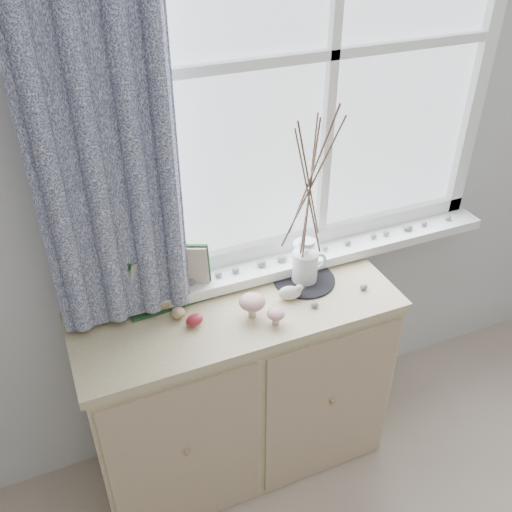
# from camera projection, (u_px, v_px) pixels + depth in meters

# --- Properties ---
(sideboard) EXTENTS (1.20, 0.45, 0.85)m
(sideboard) POSITION_uv_depth(u_px,v_px,m) (240.00, 390.00, 2.30)
(sideboard) COLOR beige
(sideboard) RESTS_ON ground
(botanical_book) EXTENTS (0.37, 0.15, 0.25)m
(botanical_book) POSITION_uv_depth(u_px,v_px,m) (169.00, 280.00, 2.00)
(botanical_book) COLOR #1E3F21
(botanical_book) RESTS_ON sideboard
(toadstool_cluster) EXTENTS (0.14, 0.15, 0.09)m
(toadstool_cluster) POSITION_uv_depth(u_px,v_px,m) (258.00, 306.00, 1.99)
(toadstool_cluster) COLOR beige
(toadstool_cluster) RESTS_ON sideboard
(wooden_eggs) EXTENTS (0.13, 0.17, 0.06)m
(wooden_eggs) POSITION_uv_depth(u_px,v_px,m) (178.00, 312.00, 2.01)
(wooden_eggs) COLOR tan
(wooden_eggs) RESTS_ON sideboard
(songbird_figurine) EXTENTS (0.12, 0.08, 0.06)m
(songbird_figurine) POSITION_uv_depth(u_px,v_px,m) (290.00, 292.00, 2.10)
(songbird_figurine) COLOR silver
(songbird_figurine) RESTS_ON sideboard
(crocheted_doily) EXTENTS (0.24, 0.24, 0.01)m
(crocheted_doily) POSITION_uv_depth(u_px,v_px,m) (304.00, 280.00, 2.20)
(crocheted_doily) COLOR black
(crocheted_doily) RESTS_ON sideboard
(twig_pitcher) EXTENTS (0.28, 0.28, 0.75)m
(twig_pitcher) POSITION_uv_depth(u_px,v_px,m) (310.00, 181.00, 1.96)
(twig_pitcher) COLOR silver
(twig_pitcher) RESTS_ON crocheted_doily
(sideboard_pebbles) EXTENTS (0.33, 0.23, 0.02)m
(sideboard_pebbles) POSITION_uv_depth(u_px,v_px,m) (313.00, 287.00, 2.15)
(sideboard_pebbles) COLOR #949396
(sideboard_pebbles) RESTS_ON sideboard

